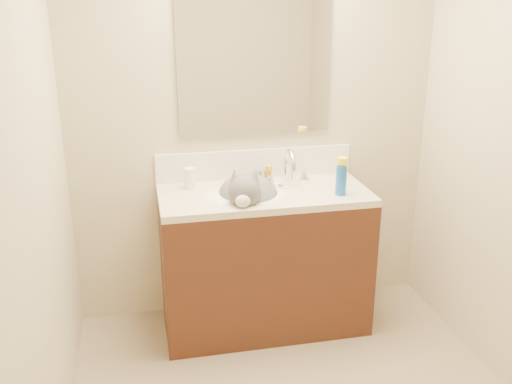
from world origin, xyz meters
name	(u,v)px	position (x,y,z in m)	size (l,w,h in m)	color
room_shell	(323,119)	(0.00, 0.00, 1.49)	(2.24, 2.54, 2.52)	#BEAF8D
vanity_cabinet	(264,263)	(0.00, 0.97, 0.41)	(1.20, 0.55, 0.82)	#401F11
counter_slab	(264,195)	(0.00, 0.97, 0.84)	(1.20, 0.55, 0.04)	beige
basin	(245,207)	(-0.12, 0.94, 0.79)	(0.45, 0.36, 0.14)	white
faucet	(289,169)	(0.18, 1.11, 0.95)	(0.28, 0.20, 0.21)	silver
cat	(248,196)	(-0.10, 0.95, 0.85)	(0.45, 0.52, 0.36)	#535053
backsplash	(255,164)	(0.00, 1.24, 0.95)	(1.20, 0.02, 0.18)	white
mirror	(255,65)	(0.00, 1.24, 1.54)	(0.90, 0.02, 0.80)	white
pill_bottle	(190,178)	(-0.41, 1.13, 0.92)	(0.07, 0.07, 0.12)	white
pill_label	(190,181)	(-0.41, 1.13, 0.91)	(0.06, 0.06, 0.04)	orange
silver_jar	(261,175)	(0.03, 1.18, 0.89)	(0.05, 0.05, 0.06)	#B7B7BC
amber_bottle	(269,173)	(0.07, 1.16, 0.91)	(0.04, 0.04, 0.09)	orange
toothbrush	(281,186)	(0.11, 1.04, 0.86)	(0.01, 0.12, 0.01)	white
toothbrush_head	(281,185)	(0.11, 1.04, 0.87)	(0.02, 0.03, 0.02)	#5E85C8
spray_can	(341,181)	(0.41, 0.84, 0.94)	(0.06, 0.06, 0.17)	blue
spray_cap	(342,161)	(0.41, 0.84, 1.06)	(0.06, 0.06, 0.04)	yellow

